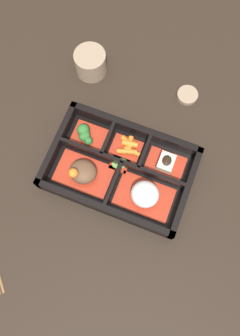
% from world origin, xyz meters
% --- Properties ---
extents(ground_plane, '(3.00, 3.00, 0.00)m').
position_xyz_m(ground_plane, '(0.00, 0.00, 0.00)').
color(ground_plane, black).
extents(bento_base, '(0.34, 0.22, 0.01)m').
position_xyz_m(bento_base, '(0.00, 0.00, 0.01)').
color(bento_base, black).
rests_on(bento_base, ground_plane).
extents(bento_rim, '(0.34, 0.22, 0.05)m').
position_xyz_m(bento_rim, '(0.00, -0.00, 0.02)').
color(bento_rim, black).
rests_on(bento_rim, ground_plane).
extents(bowl_rice, '(0.13, 0.09, 0.06)m').
position_xyz_m(bowl_rice, '(-0.08, 0.04, 0.03)').
color(bowl_rice, '#B22D19').
rests_on(bowl_rice, bento_base).
extents(bowl_stew, '(0.13, 0.09, 0.05)m').
position_xyz_m(bowl_stew, '(0.08, 0.04, 0.03)').
color(bowl_stew, '#B22D19').
rests_on(bowl_stew, bento_base).
extents(bowl_tofu, '(0.09, 0.06, 0.03)m').
position_xyz_m(bowl_tofu, '(-0.10, -0.05, 0.02)').
color(bowl_tofu, '#B22D19').
rests_on(bowl_tofu, bento_base).
extents(bowl_carrots, '(0.07, 0.06, 0.02)m').
position_xyz_m(bowl_carrots, '(0.00, -0.06, 0.02)').
color(bowl_carrots, '#B22D19').
rests_on(bowl_carrots, bento_base).
extents(bowl_greens, '(0.08, 0.06, 0.04)m').
position_xyz_m(bowl_greens, '(0.11, -0.05, 0.02)').
color(bowl_greens, '#B22D19').
rests_on(bowl_greens, bento_base).
extents(bowl_pickles, '(0.04, 0.04, 0.01)m').
position_xyz_m(bowl_pickles, '(0.01, -0.01, 0.02)').
color(bowl_pickles, '#B22D19').
rests_on(bowl_pickles, bento_base).
extents(tea_cup, '(0.08, 0.08, 0.07)m').
position_xyz_m(tea_cup, '(0.17, -0.23, 0.03)').
color(tea_cup, gray).
rests_on(tea_cup, ground_plane).
extents(sauce_dish, '(0.05, 0.05, 0.01)m').
position_xyz_m(sauce_dish, '(-0.09, -0.25, 0.01)').
color(sauce_dish, gray).
rests_on(sauce_dish, ground_plane).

